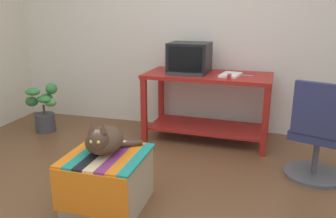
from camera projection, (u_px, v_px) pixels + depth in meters
The scene contains 12 objects.
ground_plane at pixel (136, 209), 2.58m from camera, with size 14.00×14.00×0.00m, color brown.
back_wall at pixel (194, 22), 4.11m from camera, with size 8.00×0.10×2.60m, color silver.
desk at pixel (207, 95), 3.85m from camera, with size 1.41×0.72×0.76m.
tv_monitor at pixel (189, 58), 3.86m from camera, with size 0.46×0.41×0.33m.
keyboard at pixel (185, 74), 3.71m from camera, with size 0.40×0.15×0.02m, color #333338.
book at pixel (231, 75), 3.66m from camera, with size 0.19×0.29×0.02m, color white.
ottoman_with_blanket at pixel (108, 180), 2.59m from camera, with size 0.57×0.60×0.42m.
cat at pixel (104, 140), 2.53m from camera, with size 0.40×0.43×0.27m.
potted_plant at pixel (44, 109), 4.17m from camera, with size 0.41×0.38×0.59m.
office_chair at pixel (317, 138), 2.95m from camera, with size 0.54×0.54×0.89m.
stapler at pixel (229, 76), 3.54m from camera, with size 0.04×0.11×0.04m, color #A31E1E.
pen at pixel (246, 75), 3.67m from camera, with size 0.01×0.01×0.14m, color #B7B7BC.
Camera 1 is at (0.85, -2.12, 1.45)m, focal length 36.62 mm.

